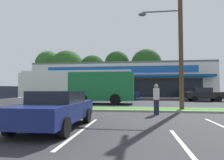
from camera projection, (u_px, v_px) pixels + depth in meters
grass_median at (125, 109)px, 13.57m from camera, size 56.00×2.20×0.12m
curb_lip at (124, 111)px, 12.36m from camera, size 56.00×0.24×0.12m
parking_stripe_1 at (82, 130)px, 6.83m from camera, size 0.12×4.80×0.01m
parking_stripe_2 at (189, 153)px, 4.41m from camera, size 0.12×4.80×0.01m
storefront_building at (122, 81)px, 35.37m from camera, size 29.25×12.62×5.77m
tree_far_left at (49, 64)px, 49.22m from camera, size 6.62×6.62×11.14m
tree_left at (67, 68)px, 47.22m from camera, size 8.33×8.33×10.87m
tree_mid_left at (93, 68)px, 47.43m from camera, size 6.50×6.50×9.76m
tree_mid at (117, 64)px, 46.72m from camera, size 6.05×6.05×10.62m
tree_mid_right at (146, 64)px, 43.48m from camera, size 6.91×6.91×10.47m
utility_pole at (178, 36)px, 13.24m from camera, size 3.03×2.40×9.58m
city_bus at (78, 86)px, 19.38m from camera, size 11.35×2.67×3.25m
bus_stop_bench at (17, 104)px, 12.45m from camera, size 1.60×0.45×0.95m
car_0 at (56, 109)px, 7.25m from camera, size 1.99×4.27×1.39m
car_1 at (123, 94)px, 25.44m from camera, size 4.32×1.86×1.49m
car_3 at (203, 94)px, 22.90m from camera, size 4.29×2.00×1.62m
pedestrian_near_bench at (156, 99)px, 11.04m from camera, size 0.35×0.35×1.75m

